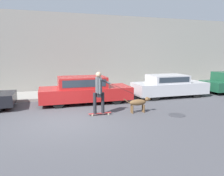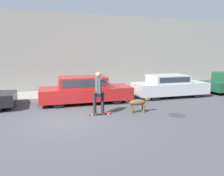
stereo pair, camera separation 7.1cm
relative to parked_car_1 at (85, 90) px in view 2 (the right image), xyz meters
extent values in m
plane|color=#47474C|center=(-1.31, -2.88, -0.65)|extent=(36.00, 36.00, 0.00)
cube|color=gray|center=(-1.31, 3.75, 1.87)|extent=(32.00, 0.30, 5.04)
cube|color=gray|center=(-1.31, 2.31, -0.57)|extent=(30.00, 2.55, 0.15)
cylinder|color=black|center=(-4.03, 0.71, -0.31)|extent=(0.68, 0.21, 0.68)
cylinder|color=black|center=(1.49, 0.71, -0.34)|extent=(0.62, 0.22, 0.61)
cylinder|color=black|center=(1.44, -0.81, -0.34)|extent=(0.62, 0.22, 0.61)
cylinder|color=black|center=(-1.34, 0.81, -0.34)|extent=(0.62, 0.22, 0.61)
cylinder|color=black|center=(-1.39, -0.71, -0.34)|extent=(0.62, 0.22, 0.61)
cube|color=#B21E1E|center=(0.05, 0.00, -0.15)|extent=(4.62, 1.91, 0.62)
cube|color=#B21E1E|center=(-0.13, 0.01, 0.43)|extent=(2.40, 1.66, 0.54)
cube|color=#28333D|center=(-0.16, -0.79, 0.46)|extent=(2.06, 0.08, 0.34)
cylinder|color=black|center=(6.33, 0.67, -0.33)|extent=(0.63, 0.22, 0.63)
cylinder|color=black|center=(6.30, -0.74, -0.33)|extent=(0.63, 0.22, 0.63)
cylinder|color=black|center=(3.69, 0.74, -0.33)|extent=(0.63, 0.22, 0.63)
cylinder|color=black|center=(3.66, -0.68, -0.33)|extent=(0.63, 0.22, 0.63)
cube|color=#BCBCC1|center=(5.00, 0.00, -0.14)|extent=(4.30, 1.76, 0.64)
cube|color=#BCBCC1|center=(4.82, 0.00, 0.41)|extent=(2.16, 1.54, 0.45)
cube|color=#28333D|center=(4.81, -0.74, 0.43)|extent=(1.87, 0.06, 0.29)
cylinder|color=black|center=(8.56, 0.74, -0.32)|extent=(0.65, 0.20, 0.65)
cylinder|color=brown|center=(2.02, -2.52, -0.48)|extent=(0.07, 0.07, 0.33)
cylinder|color=brown|center=(2.01, -2.66, -0.48)|extent=(0.07, 0.07, 0.33)
cylinder|color=brown|center=(1.50, -2.49, -0.48)|extent=(0.07, 0.07, 0.33)
cylinder|color=brown|center=(1.49, -2.64, -0.48)|extent=(0.07, 0.07, 0.33)
ellipsoid|color=brown|center=(1.76, -2.58, -0.20)|extent=(0.76, 0.30, 0.26)
sphere|color=brown|center=(2.18, -2.60, -0.08)|extent=(0.18, 0.18, 0.18)
cylinder|color=brown|center=(2.26, -2.60, -0.09)|extent=(0.10, 0.09, 0.08)
cylinder|color=brown|center=(1.27, -2.56, -0.12)|extent=(0.30, 0.06, 0.23)
cylinder|color=beige|center=(0.47, -2.37, -0.61)|extent=(0.07, 0.03, 0.07)
cylinder|color=beige|center=(0.47, -2.52, -0.61)|extent=(0.07, 0.03, 0.07)
cylinder|color=beige|center=(-0.21, -2.35, -0.61)|extent=(0.07, 0.03, 0.07)
cylinder|color=beige|center=(-0.21, -2.50, -0.61)|extent=(0.07, 0.03, 0.07)
cube|color=#A82D2D|center=(0.13, -2.43, -0.57)|extent=(0.95, 0.15, 0.02)
cylinder|color=#232328|center=(0.25, -2.44, -0.14)|extent=(0.13, 0.13, 0.85)
cylinder|color=#232328|center=(-0.08, -2.43, -0.14)|extent=(0.13, 0.13, 0.85)
cube|color=#232328|center=(0.08, -2.43, 0.21)|extent=(0.17, 0.30, 0.17)
cube|color=#4C5156|center=(0.08, -2.43, 0.60)|extent=(0.20, 0.38, 0.62)
sphere|color=tan|center=(0.08, -2.43, 1.02)|extent=(0.22, 0.22, 0.22)
cylinder|color=#4C5156|center=(0.08, -2.66, 0.57)|extent=(0.08, 0.08, 0.59)
cylinder|color=#4C5156|center=(0.35, -2.25, 0.74)|extent=(0.58, 0.19, 0.32)
cylinder|color=black|center=(1.40, -2.45, 0.25)|extent=(1.57, 0.31, 0.74)
cylinder|color=#38383D|center=(3.11, -3.45, -0.64)|extent=(0.67, 0.67, 0.01)
camera|label=1|loc=(-2.15, -10.82, 1.87)|focal=35.00mm
camera|label=2|loc=(-2.08, -10.84, 1.87)|focal=35.00mm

